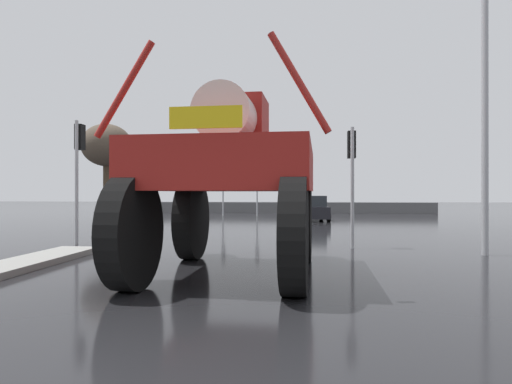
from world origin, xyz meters
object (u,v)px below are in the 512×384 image
object	(u,v)px
traffic_signal_far_right	(223,184)
traffic_signal_near_right	(352,160)
traffic_signal_near_left	(79,154)
streetlight_near_right	(491,106)
oversize_sprayer	(232,178)
traffic_signal_far_left	(257,183)
bare_tree_left	(107,146)
sedan_ahead	(311,209)

from	to	relation	value
traffic_signal_far_right	traffic_signal_near_right	bearing A→B (deg)	-68.24
traffic_signal_near_left	streetlight_near_right	size ratio (longest dim) A/B	0.56
streetlight_near_right	oversize_sprayer	bearing A→B (deg)	-152.94
traffic_signal_near_right	traffic_signal_far_left	bearing A→B (deg)	104.64
traffic_signal_far_right	streetlight_near_right	xyz separation A→B (m)	(10.80, -19.43, 1.71)
traffic_signal_far_right	bare_tree_left	size ratio (longest dim) A/B	0.57
traffic_signal_far_right	streetlight_near_right	bearing A→B (deg)	-60.93
sedan_ahead	traffic_signal_far_right	size ratio (longest dim) A/B	1.31
traffic_signal_far_left	streetlight_near_right	size ratio (longest dim) A/B	0.46
oversize_sprayer	bare_tree_left	bearing A→B (deg)	34.64
oversize_sprayer	traffic_signal_far_left	distance (m)	22.86
bare_tree_left	traffic_signal_near_left	bearing A→B (deg)	-69.90
sedan_ahead	traffic_signal_near_right	xyz separation A→B (m)	(0.95, -13.43, 2.00)
traffic_signal_far_right	streetlight_near_right	size ratio (longest dim) A/B	0.45
sedan_ahead	bare_tree_left	bearing A→B (deg)	96.47
oversize_sprayer	traffic_signal_near_right	xyz separation A→B (m)	(3.01, 4.71, 0.70)
oversize_sprayer	streetlight_near_right	xyz separation A→B (m)	(6.59, 3.37, 2.06)
traffic_signal_near_left	streetlight_near_right	bearing A→B (deg)	-6.13
traffic_signal_far_left	bare_tree_left	distance (m)	11.10
sedan_ahead	streetlight_near_right	size ratio (longest dim) A/B	0.59
oversize_sprayer	streetlight_near_right	distance (m)	7.68
traffic_signal_far_left	bare_tree_left	world-z (taller)	bare_tree_left
traffic_signal_near_left	traffic_signal_far_right	distance (m)	18.18
streetlight_near_right	traffic_signal_near_right	bearing A→B (deg)	159.49
traffic_signal_near_right	bare_tree_left	size ratio (longest dim) A/B	0.65
sedan_ahead	traffic_signal_near_left	xyz separation A→B (m)	(-7.90, -13.43, 2.25)
traffic_signal_far_left	oversize_sprayer	bearing A→B (deg)	-85.70
traffic_signal_near_right	streetlight_near_right	distance (m)	4.06
sedan_ahead	traffic_signal_far_right	distance (m)	7.98
traffic_signal_near_left	traffic_signal_far_right	xyz separation A→B (m)	(1.63, 18.09, -0.60)
oversize_sprayer	traffic_signal_near_right	size ratio (longest dim) A/B	1.57
bare_tree_left	traffic_signal_near_right	bearing A→B (deg)	-39.99
traffic_signal_near_right	traffic_signal_far_right	distance (m)	19.48
traffic_signal_near_left	traffic_signal_far_right	size ratio (longest dim) A/B	1.25
oversize_sprayer	traffic_signal_near_left	world-z (taller)	oversize_sprayer
traffic_signal_far_left	sedan_ahead	bearing A→B (deg)	-50.97
traffic_signal_far_left	traffic_signal_far_right	xyz separation A→B (m)	(-2.50, 0.00, -0.04)
traffic_signal_near_right	traffic_signal_far_left	world-z (taller)	traffic_signal_near_right
sedan_ahead	bare_tree_left	world-z (taller)	bare_tree_left
streetlight_near_right	sedan_ahead	bearing A→B (deg)	107.05
sedan_ahead	traffic_signal_near_right	size ratio (longest dim) A/B	1.15
sedan_ahead	traffic_signal_far_right	xyz separation A→B (m)	(-6.27, 4.66, 1.65)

